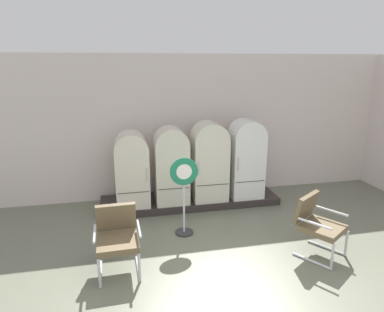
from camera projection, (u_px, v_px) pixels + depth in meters
ground at (236, 297)px, 4.37m from camera, size 12.00×10.00×0.05m
back_wall at (184, 126)px, 7.40m from camera, size 11.76×0.12×3.09m
display_plinth at (190, 200)px, 7.20m from camera, size 3.72×0.95×0.15m
refrigerator_0 at (132, 167)px, 6.63m from camera, size 0.65×0.68×1.48m
refrigerator_1 at (171, 163)px, 6.74m from camera, size 0.67×0.61×1.55m
refrigerator_2 at (209, 159)px, 6.90m from camera, size 0.71×0.62×1.62m
refrigerator_3 at (246, 156)px, 7.04m from camera, size 0.67×0.61×1.65m
armchair_left at (117, 235)px, 4.80m from camera, size 0.66×0.70×0.95m
armchair_right at (317, 222)px, 5.20m from camera, size 0.85×0.88×0.95m
sign_stand at (184, 197)px, 5.77m from camera, size 0.48×0.32×1.39m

